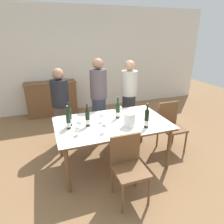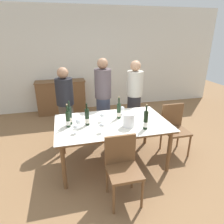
% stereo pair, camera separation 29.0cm
% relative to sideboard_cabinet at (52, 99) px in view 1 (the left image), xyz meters
% --- Properties ---
extents(ground_plane, '(12.00, 12.00, 0.00)m').
position_rel_sideboard_cabinet_xyz_m(ground_plane, '(0.79, -2.63, -0.45)').
color(ground_plane, olive).
extents(back_wall, '(8.00, 0.10, 2.80)m').
position_rel_sideboard_cabinet_xyz_m(back_wall, '(0.79, 0.29, 0.95)').
color(back_wall, silver).
rests_on(back_wall, ground_plane).
extents(sideboard_cabinet, '(1.32, 0.46, 0.91)m').
position_rel_sideboard_cabinet_xyz_m(sideboard_cabinet, '(0.00, 0.00, 0.00)').
color(sideboard_cabinet, brown).
rests_on(sideboard_cabinet, ground_plane).
extents(dining_table, '(1.81, 1.11, 0.76)m').
position_rel_sideboard_cabinet_xyz_m(dining_table, '(0.79, -2.63, 0.24)').
color(dining_table, brown).
rests_on(dining_table, ground_plane).
extents(ice_bucket, '(0.20, 0.20, 0.21)m').
position_rel_sideboard_cabinet_xyz_m(ice_bucket, '(1.00, -2.83, 0.42)').
color(ice_bucket, white).
rests_on(ice_bucket, dining_table).
extents(wine_bottle_0, '(0.06, 0.06, 0.37)m').
position_rel_sideboard_cabinet_xyz_m(wine_bottle_0, '(0.10, -2.63, 0.43)').
color(wine_bottle_0, black).
rests_on(wine_bottle_0, dining_table).
extents(wine_bottle_1, '(0.07, 0.07, 0.38)m').
position_rel_sideboard_cabinet_xyz_m(wine_bottle_1, '(0.94, -2.48, 0.43)').
color(wine_bottle_1, black).
rests_on(wine_bottle_1, dining_table).
extents(wine_bottle_2, '(0.07, 0.07, 0.38)m').
position_rel_sideboard_cabinet_xyz_m(wine_bottle_2, '(0.13, -2.53, 0.44)').
color(wine_bottle_2, '#1E3323').
rests_on(wine_bottle_2, dining_table).
extents(wine_bottle_3, '(0.07, 0.07, 0.36)m').
position_rel_sideboard_cabinet_xyz_m(wine_bottle_3, '(0.39, -2.62, 0.43)').
color(wine_bottle_3, black).
rests_on(wine_bottle_3, dining_table).
extents(wine_bottle_4, '(0.07, 0.07, 0.39)m').
position_rel_sideboard_cabinet_xyz_m(wine_bottle_4, '(1.22, -2.98, 0.44)').
color(wine_bottle_4, black).
rests_on(wine_bottle_4, dining_table).
extents(wine_glass_0, '(0.07, 0.07, 0.13)m').
position_rel_sideboard_cabinet_xyz_m(wine_glass_0, '(0.19, -2.86, 0.40)').
color(wine_glass_0, white).
rests_on(wine_glass_0, dining_table).
extents(wine_glass_1, '(0.08, 0.08, 0.15)m').
position_rel_sideboard_cabinet_xyz_m(wine_glass_1, '(1.05, -2.32, 0.41)').
color(wine_glass_1, white).
rests_on(wine_glass_1, dining_table).
extents(wine_glass_2, '(0.08, 0.08, 0.15)m').
position_rel_sideboard_cabinet_xyz_m(wine_glass_2, '(0.56, -2.93, 0.41)').
color(wine_glass_2, white).
rests_on(wine_glass_2, dining_table).
extents(wine_glass_3, '(0.08, 0.08, 0.14)m').
position_rel_sideboard_cabinet_xyz_m(wine_glass_3, '(0.25, -2.69, 0.40)').
color(wine_glass_3, white).
rests_on(wine_glass_3, dining_table).
extents(wine_glass_4, '(0.07, 0.07, 0.14)m').
position_rel_sideboard_cabinet_xyz_m(wine_glass_4, '(0.64, -2.55, 0.40)').
color(wine_glass_4, white).
rests_on(wine_glass_4, dining_table).
extents(chair_near_front, '(0.42, 0.42, 0.88)m').
position_rel_sideboard_cabinet_xyz_m(chair_near_front, '(0.73, -3.42, 0.06)').
color(chair_near_front, brown).
rests_on(chair_near_front, ground_plane).
extents(chair_right_end, '(0.42, 0.42, 0.91)m').
position_rel_sideboard_cabinet_xyz_m(chair_right_end, '(1.99, -2.54, 0.07)').
color(chair_right_end, brown).
rests_on(chair_right_end, ground_plane).
extents(person_host, '(0.33, 0.33, 1.53)m').
position_rel_sideboard_cabinet_xyz_m(person_host, '(0.09, -1.72, 0.31)').
color(person_host, '#51473D').
rests_on(person_host, ground_plane).
extents(person_guest_left, '(0.33, 0.33, 1.68)m').
position_rel_sideboard_cabinet_xyz_m(person_guest_left, '(0.83, -1.72, 0.39)').
color(person_guest_left, '#383F56').
rests_on(person_guest_left, ground_plane).
extents(person_guest_right, '(0.33, 0.33, 1.61)m').
position_rel_sideboard_cabinet_xyz_m(person_guest_right, '(1.50, -1.70, 0.35)').
color(person_guest_right, '#2D2D33').
rests_on(person_guest_right, ground_plane).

